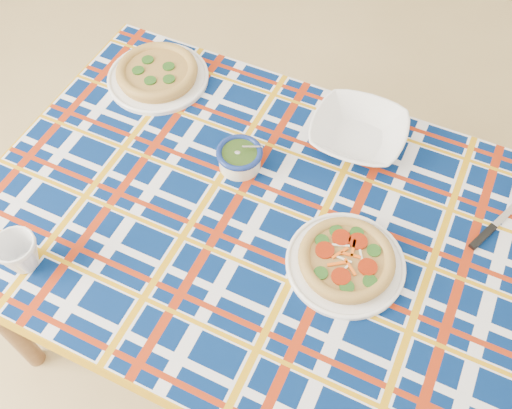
{
  "coord_description": "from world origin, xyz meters",
  "views": [
    {
      "loc": [
        0.44,
        -0.77,
        1.77
      ],
      "look_at": [
        0.41,
        -0.03,
        0.69
      ],
      "focal_mm": 40.0,
      "sensor_mm": 36.0,
      "label": 1
    }
  ],
  "objects_px": {
    "dining_table": "(284,242)",
    "main_focaccia_plate": "(346,259)",
    "serving_bowl": "(358,133)",
    "mug": "(19,254)",
    "pesto_bowl": "(240,156)"
  },
  "relations": [
    {
      "from": "serving_bowl",
      "to": "mug",
      "type": "xyz_separation_m",
      "value": [
        -0.74,
        -0.38,
        0.01
      ]
    },
    {
      "from": "dining_table",
      "to": "serving_bowl",
      "type": "distance_m",
      "value": 0.33
    },
    {
      "from": "dining_table",
      "to": "mug",
      "type": "xyz_separation_m",
      "value": [
        -0.56,
        -0.12,
        0.11
      ]
    },
    {
      "from": "serving_bowl",
      "to": "main_focaccia_plate",
      "type": "bearing_deg",
      "value": -97.49
    },
    {
      "from": "serving_bowl",
      "to": "pesto_bowl",
      "type": "bearing_deg",
      "value": -162.91
    },
    {
      "from": "serving_bowl",
      "to": "mug",
      "type": "distance_m",
      "value": 0.83
    },
    {
      "from": "serving_bowl",
      "to": "mug",
      "type": "bearing_deg",
      "value": -152.93
    },
    {
      "from": "pesto_bowl",
      "to": "serving_bowl",
      "type": "bearing_deg",
      "value": 17.09
    },
    {
      "from": "serving_bowl",
      "to": "mug",
      "type": "height_order",
      "value": "mug"
    },
    {
      "from": "dining_table",
      "to": "main_focaccia_plate",
      "type": "distance_m",
      "value": 0.19
    },
    {
      "from": "mug",
      "to": "pesto_bowl",
      "type": "bearing_deg",
      "value": 50.54
    },
    {
      "from": "dining_table",
      "to": "main_focaccia_plate",
      "type": "bearing_deg",
      "value": -12.23
    },
    {
      "from": "pesto_bowl",
      "to": "serving_bowl",
      "type": "xyz_separation_m",
      "value": [
        0.29,
        0.09,
        -0.0
      ]
    },
    {
      "from": "main_focaccia_plate",
      "to": "dining_table",
      "type": "bearing_deg",
      "value": 144.58
    },
    {
      "from": "main_focaccia_plate",
      "to": "mug",
      "type": "height_order",
      "value": "mug"
    }
  ]
}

